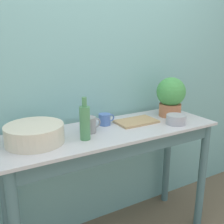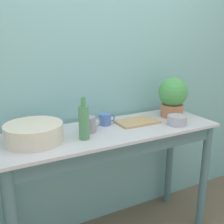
{
  "view_description": "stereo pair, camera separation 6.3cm",
  "coord_description": "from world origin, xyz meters",
  "px_view_note": "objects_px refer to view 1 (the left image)",
  "views": [
    {
      "loc": [
        -0.83,
        -1.19,
        1.49
      ],
      "look_at": [
        0.0,
        0.25,
        1.02
      ],
      "focal_mm": 42.0,
      "sensor_mm": 36.0,
      "label": 1
    },
    {
      "loc": [
        -0.77,
        -1.22,
        1.49
      ],
      "look_at": [
        0.0,
        0.25,
        1.02
      ],
      "focal_mm": 42.0,
      "sensor_mm": 36.0,
      "label": 2
    }
  ],
  "objects_px": {
    "mug_blue": "(105,119)",
    "potted_plant": "(171,96)",
    "mug_grey": "(89,125)",
    "bowl_small_steel": "(176,119)",
    "tray_board": "(136,121)",
    "bowl_wash_large": "(35,134)",
    "bottle_tall": "(85,122)"
  },
  "relations": [
    {
      "from": "potted_plant",
      "to": "mug_grey",
      "type": "distance_m",
      "value": 0.72
    },
    {
      "from": "bowl_small_steel",
      "to": "mug_grey",
      "type": "bearing_deg",
      "value": 166.16
    },
    {
      "from": "mug_grey",
      "to": "tray_board",
      "type": "relative_size",
      "value": 0.45
    },
    {
      "from": "mug_grey",
      "to": "bowl_wash_large",
      "type": "bearing_deg",
      "value": -179.48
    },
    {
      "from": "potted_plant",
      "to": "mug_blue",
      "type": "relative_size",
      "value": 2.62
    },
    {
      "from": "bottle_tall",
      "to": "mug_blue",
      "type": "xyz_separation_m",
      "value": [
        0.24,
        0.19,
        -0.07
      ]
    },
    {
      "from": "potted_plant",
      "to": "bottle_tall",
      "type": "relative_size",
      "value": 1.16
    },
    {
      "from": "bottle_tall",
      "to": "mug_blue",
      "type": "height_order",
      "value": "bottle_tall"
    },
    {
      "from": "bowl_small_steel",
      "to": "tray_board",
      "type": "bearing_deg",
      "value": 143.96
    },
    {
      "from": "bowl_wash_large",
      "to": "potted_plant",
      "type": "bearing_deg",
      "value": 1.69
    },
    {
      "from": "bowl_wash_large",
      "to": "bottle_tall",
      "type": "xyz_separation_m",
      "value": [
        0.28,
        -0.1,
        0.05
      ]
    },
    {
      "from": "mug_blue",
      "to": "bowl_small_steel",
      "type": "relative_size",
      "value": 0.85
    },
    {
      "from": "mug_grey",
      "to": "tray_board",
      "type": "xyz_separation_m",
      "value": [
        0.38,
        0.02,
        -0.04
      ]
    },
    {
      "from": "potted_plant",
      "to": "bowl_wash_large",
      "type": "bearing_deg",
      "value": -178.31
    },
    {
      "from": "mug_blue",
      "to": "potted_plant",
      "type": "bearing_deg",
      "value": -5.94
    },
    {
      "from": "potted_plant",
      "to": "bowl_small_steel",
      "type": "distance_m",
      "value": 0.24
    },
    {
      "from": "bottle_tall",
      "to": "tray_board",
      "type": "distance_m",
      "value": 0.48
    },
    {
      "from": "potted_plant",
      "to": "mug_grey",
      "type": "bearing_deg",
      "value": -177.74
    },
    {
      "from": "potted_plant",
      "to": "tray_board",
      "type": "distance_m",
      "value": 0.36
    },
    {
      "from": "bowl_wash_large",
      "to": "bottle_tall",
      "type": "relative_size",
      "value": 1.31
    },
    {
      "from": "bottle_tall",
      "to": "tray_board",
      "type": "xyz_separation_m",
      "value": [
        0.46,
        0.12,
        -0.1
      ]
    },
    {
      "from": "potted_plant",
      "to": "bowl_wash_large",
      "type": "relative_size",
      "value": 0.89
    },
    {
      "from": "mug_blue",
      "to": "mug_grey",
      "type": "relative_size",
      "value": 0.88
    },
    {
      "from": "mug_blue",
      "to": "bowl_wash_large",
      "type": "bearing_deg",
      "value": -170.32
    },
    {
      "from": "bowl_small_steel",
      "to": "tray_board",
      "type": "distance_m",
      "value": 0.28
    },
    {
      "from": "bottle_tall",
      "to": "mug_grey",
      "type": "bearing_deg",
      "value": 54.04
    },
    {
      "from": "mug_blue",
      "to": "mug_grey",
      "type": "bearing_deg",
      "value": -152.85
    },
    {
      "from": "mug_grey",
      "to": "bowl_small_steel",
      "type": "relative_size",
      "value": 0.97
    },
    {
      "from": "potted_plant",
      "to": "tray_board",
      "type": "xyz_separation_m",
      "value": [
        -0.33,
        -0.01,
        -0.16
      ]
    },
    {
      "from": "bowl_wash_large",
      "to": "tray_board",
      "type": "distance_m",
      "value": 0.73
    },
    {
      "from": "bowl_wash_large",
      "to": "mug_grey",
      "type": "distance_m",
      "value": 0.35
    },
    {
      "from": "bottle_tall",
      "to": "mug_grey",
      "type": "height_order",
      "value": "bottle_tall"
    }
  ]
}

